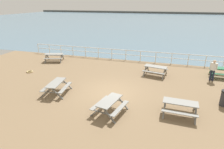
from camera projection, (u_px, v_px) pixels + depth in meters
ground_plane at (112, 93)px, 13.01m from camera, size 30.00×24.00×0.20m
sea_band at (160, 21)px, 60.15m from camera, size 142.00×90.00×0.01m
distant_shoreline at (165, 13)px, 98.61m from camera, size 142.00×6.00×1.80m
seaward_railing at (133, 54)px, 19.64m from camera, size 23.07×0.07×1.08m
picnic_table_near_left at (54, 56)px, 19.51m from camera, size 2.16×1.96×0.80m
picnic_table_near_right at (180, 105)px, 10.21m from camera, size 1.87×1.61×0.80m
picnic_table_mid_centre at (56, 85)px, 12.66m from camera, size 1.73×1.97×0.80m
picnic_table_far_left at (156, 68)px, 15.76m from camera, size 2.05×1.82×0.80m
picnic_table_far_right at (223, 70)px, 15.33m from camera, size 1.84×1.59×0.80m
picnic_table_corner at (110, 103)px, 10.38m from camera, size 1.84×2.07×0.80m
visitor at (213, 69)px, 14.55m from camera, size 0.50×0.32×1.66m
rope_coil at (30, 72)px, 16.60m from camera, size 0.55×0.55×0.11m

